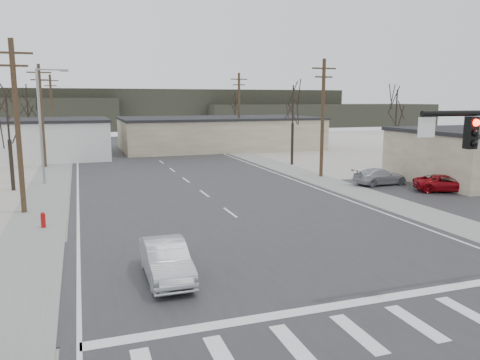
% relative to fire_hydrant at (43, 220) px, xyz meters
% --- Properties ---
extents(ground, '(140.00, 140.00, 0.00)m').
position_rel_fire_hydrant_xyz_m(ground, '(10.20, -8.00, -0.45)').
color(ground, silver).
rests_on(ground, ground).
extents(main_road, '(18.00, 110.00, 0.05)m').
position_rel_fire_hydrant_xyz_m(main_road, '(10.20, 7.00, -0.43)').
color(main_road, '#29292C').
rests_on(main_road, ground).
extents(cross_road, '(90.00, 10.00, 0.04)m').
position_rel_fire_hydrant_xyz_m(cross_road, '(10.20, -8.00, -0.43)').
color(cross_road, '#29292C').
rests_on(cross_road, ground).
extents(sidewalk_left, '(3.00, 90.00, 0.06)m').
position_rel_fire_hydrant_xyz_m(sidewalk_left, '(-0.40, 12.00, -0.42)').
color(sidewalk_left, gray).
rests_on(sidewalk_left, ground).
extents(sidewalk_right, '(3.00, 90.00, 0.06)m').
position_rel_fire_hydrant_xyz_m(sidewalk_right, '(20.80, 12.00, -0.42)').
color(sidewalk_right, gray).
rests_on(sidewalk_right, ground).
extents(fire_hydrant, '(0.24, 0.24, 0.87)m').
position_rel_fire_hydrant_xyz_m(fire_hydrant, '(0.00, 0.00, 0.00)').
color(fire_hydrant, '#A50C0C').
rests_on(fire_hydrant, ground).
extents(building_left_far, '(22.30, 12.30, 4.50)m').
position_rel_fire_hydrant_xyz_m(building_left_far, '(-5.80, 32.00, 1.80)').
color(building_left_far, silver).
rests_on(building_left_far, ground).
extents(building_right_far, '(26.30, 14.30, 4.30)m').
position_rel_fire_hydrant_xyz_m(building_right_far, '(20.20, 36.00, 1.70)').
color(building_right_far, beige).
rests_on(building_right_far, ground).
extents(upole_left_b, '(2.20, 0.30, 10.00)m').
position_rel_fire_hydrant_xyz_m(upole_left_b, '(-1.30, 4.00, 4.77)').
color(upole_left_b, '#483721').
rests_on(upole_left_b, ground).
extents(upole_left_c, '(2.20, 0.30, 10.00)m').
position_rel_fire_hydrant_xyz_m(upole_left_c, '(-1.30, 24.00, 4.77)').
color(upole_left_c, '#483721').
rests_on(upole_left_c, ground).
extents(upole_left_d, '(2.20, 0.30, 10.00)m').
position_rel_fire_hydrant_xyz_m(upole_left_d, '(-1.30, 44.00, 4.77)').
color(upole_left_d, '#483721').
rests_on(upole_left_d, ground).
extents(upole_right_a, '(2.20, 0.30, 10.00)m').
position_rel_fire_hydrant_xyz_m(upole_right_a, '(21.70, 10.00, 4.77)').
color(upole_right_a, '#483721').
rests_on(upole_right_a, ground).
extents(upole_right_b, '(2.20, 0.30, 10.00)m').
position_rel_fire_hydrant_xyz_m(upole_right_b, '(21.70, 32.00, 4.77)').
color(upole_right_b, '#483721').
rests_on(upole_right_b, ground).
extents(streetlight_main, '(2.40, 0.25, 9.00)m').
position_rel_fire_hydrant_xyz_m(streetlight_main, '(-0.60, 14.00, 4.64)').
color(streetlight_main, gray).
rests_on(streetlight_main, ground).
extents(tree_left_near, '(3.30, 3.30, 7.35)m').
position_rel_fire_hydrant_xyz_m(tree_left_near, '(-2.80, 12.00, 4.78)').
color(tree_left_near, '#2D241B').
rests_on(tree_left_near, ground).
extents(tree_right_mid, '(3.74, 3.74, 8.33)m').
position_rel_fire_hydrant_xyz_m(tree_right_mid, '(22.70, 18.00, 5.48)').
color(tree_right_mid, '#2D241B').
rests_on(tree_right_mid, ground).
extents(tree_left_far, '(3.96, 3.96, 8.82)m').
position_rel_fire_hydrant_xyz_m(tree_left_far, '(-3.80, 38.00, 5.83)').
color(tree_left_far, '#2D241B').
rests_on(tree_left_far, ground).
extents(tree_right_far, '(3.52, 3.52, 7.84)m').
position_rel_fire_hydrant_xyz_m(tree_right_far, '(25.20, 44.00, 5.13)').
color(tree_right_far, '#2D241B').
rests_on(tree_right_far, ground).
extents(tree_lot, '(3.52, 3.52, 7.84)m').
position_rel_fire_hydrant_xyz_m(tree_lot, '(32.20, 14.00, 5.13)').
color(tree_lot, '#2D241B').
rests_on(tree_lot, ground).
extents(hill_center, '(80.00, 18.00, 9.00)m').
position_rel_fire_hydrant_xyz_m(hill_center, '(25.20, 88.00, 4.05)').
color(hill_center, '#333026').
rests_on(hill_center, ground).
extents(hill_right, '(60.00, 18.00, 5.50)m').
position_rel_fire_hydrant_xyz_m(hill_right, '(60.20, 82.00, 2.30)').
color(hill_right, '#333026').
rests_on(hill_right, ground).
extents(sedan_crossing, '(1.51, 4.29, 1.41)m').
position_rel_fire_hydrant_xyz_m(sedan_crossing, '(4.80, -9.03, 0.30)').
color(sedan_crossing, '#999EA3').
rests_on(sedan_crossing, main_road).
extents(car_far_a, '(3.32, 5.44, 1.47)m').
position_rel_fire_hydrant_xyz_m(car_far_a, '(13.53, 34.32, 0.33)').
color(car_far_a, black).
rests_on(car_far_a, main_road).
extents(car_far_b, '(3.05, 4.62, 1.46)m').
position_rel_fire_hydrant_xyz_m(car_far_b, '(4.13, 45.14, 0.32)').
color(car_far_b, black).
rests_on(car_far_b, main_road).
extents(car_parked_red, '(4.72, 3.48, 1.19)m').
position_rel_fire_hydrant_xyz_m(car_parked_red, '(26.96, 1.12, 0.18)').
color(car_parked_red, maroon).
rests_on(car_parked_red, parking_lot).
extents(car_parked_dark_a, '(3.81, 2.65, 1.21)m').
position_rel_fire_hydrant_xyz_m(car_parked_dark_a, '(29.76, 2.35, 0.18)').
color(car_parked_dark_a, black).
rests_on(car_parked_dark_a, parking_lot).
extents(car_parked_silver, '(4.42, 1.90, 1.27)m').
position_rel_fire_hydrant_xyz_m(car_parked_silver, '(24.16, 5.00, 0.22)').
color(car_parked_silver, '#91949A').
rests_on(car_parked_silver, parking_lot).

